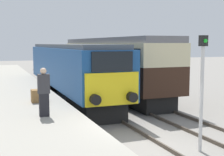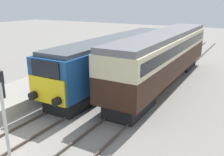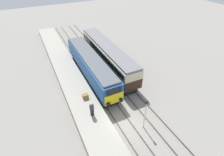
{
  "view_description": "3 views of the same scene",
  "coord_description": "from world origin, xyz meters",
  "px_view_note": "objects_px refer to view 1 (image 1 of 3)",
  "views": [
    {
      "loc": [
        -4.9,
        -9.5,
        3.69
      ],
      "look_at": [
        0.0,
        2.99,
        2.2
      ],
      "focal_mm": 50.0,
      "sensor_mm": 36.0,
      "label": 1
    },
    {
      "loc": [
        9.18,
        -6.19,
        6.28
      ],
      "look_at": [
        1.7,
        6.99,
        1.6
      ],
      "focal_mm": 40.0,
      "sensor_mm": 36.0,
      "label": 2
    },
    {
      "loc": [
        -7.0,
        -10.77,
        15.98
      ],
      "look_at": [
        1.7,
        6.99,
        1.6
      ],
      "focal_mm": 28.0,
      "sensor_mm": 36.0,
      "label": 3
    }
  ],
  "objects_px": {
    "luggage_crate": "(39,96)",
    "signal_post": "(202,84)",
    "person_on_platform": "(44,92)",
    "locomotive": "(69,68)",
    "passenger_carriage": "(110,60)"
  },
  "relations": [
    {
      "from": "passenger_carriage",
      "to": "signal_post",
      "type": "distance_m",
      "value": 13.16
    },
    {
      "from": "luggage_crate",
      "to": "signal_post",
      "type": "bearing_deg",
      "value": -54.98
    },
    {
      "from": "person_on_platform",
      "to": "signal_post",
      "type": "relative_size",
      "value": 0.47
    },
    {
      "from": "locomotive",
      "to": "luggage_crate",
      "type": "distance_m",
      "value": 6.05
    },
    {
      "from": "passenger_carriage",
      "to": "signal_post",
      "type": "height_order",
      "value": "passenger_carriage"
    },
    {
      "from": "person_on_platform",
      "to": "luggage_crate",
      "type": "distance_m",
      "value": 3.14
    },
    {
      "from": "luggage_crate",
      "to": "person_on_platform",
      "type": "bearing_deg",
      "value": -94.53
    },
    {
      "from": "signal_post",
      "to": "luggage_crate",
      "type": "xyz_separation_m",
      "value": [
        -4.49,
        6.41,
        -1.15
      ]
    },
    {
      "from": "signal_post",
      "to": "luggage_crate",
      "type": "relative_size",
      "value": 5.66
    },
    {
      "from": "locomotive",
      "to": "signal_post",
      "type": "distance_m",
      "value": 11.83
    },
    {
      "from": "locomotive",
      "to": "signal_post",
      "type": "bearing_deg",
      "value": -81.73
    },
    {
      "from": "locomotive",
      "to": "person_on_platform",
      "type": "relative_size",
      "value": 8.58
    },
    {
      "from": "signal_post",
      "to": "luggage_crate",
      "type": "height_order",
      "value": "signal_post"
    },
    {
      "from": "passenger_carriage",
      "to": "person_on_platform",
      "type": "height_order",
      "value": "passenger_carriage"
    },
    {
      "from": "locomotive",
      "to": "person_on_platform",
      "type": "distance_m",
      "value": 8.89
    }
  ]
}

